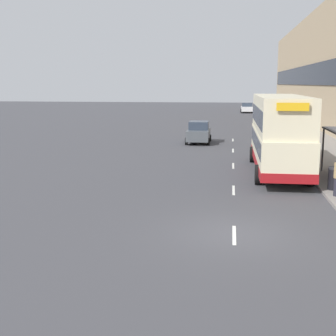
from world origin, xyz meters
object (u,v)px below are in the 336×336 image
at_px(car_0, 199,133).
at_px(litter_bin, 334,178).
at_px(double_decker_bus_near, 279,132).
at_px(car_1, 247,108).

relative_size(car_0, litter_bin, 3.81).
xyz_separation_m(double_decker_bus_near, car_0, (-5.36, 12.80, -1.39)).
bearing_deg(litter_bin, car_1, 92.03).
distance_m(double_decker_bus_near, litter_bin, 5.26).
bearing_deg(car_0, car_1, -97.10).
bearing_deg(double_decker_bus_near, car_0, 112.71).
xyz_separation_m(double_decker_bus_near, litter_bin, (2.08, -4.55, -1.61)).
bearing_deg(car_1, car_0, -97.10).
xyz_separation_m(car_0, litter_bin, (7.43, -17.35, -0.22)).
height_order(car_0, car_1, car_0).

